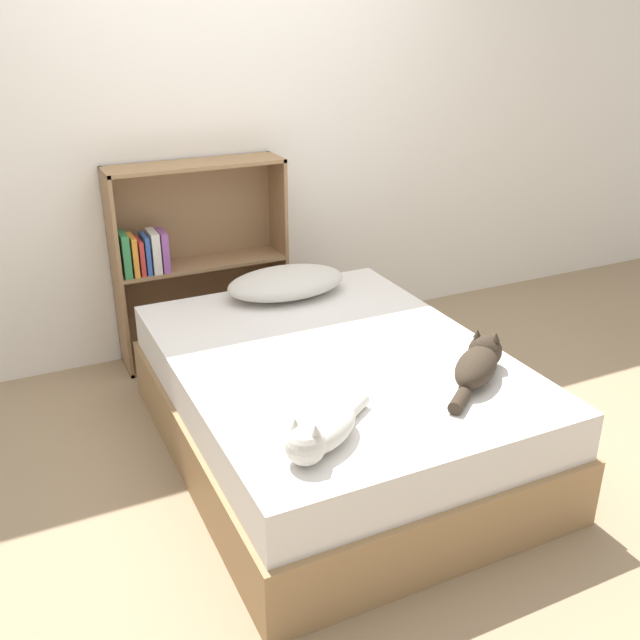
% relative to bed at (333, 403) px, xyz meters
% --- Properties ---
extents(ground_plane, '(8.00, 8.00, 0.00)m').
position_rel_bed_xyz_m(ground_plane, '(0.00, 0.00, -0.25)').
color(ground_plane, '#997F60').
extents(wall_back, '(8.00, 0.06, 2.50)m').
position_rel_bed_xyz_m(wall_back, '(0.00, 1.39, 1.00)').
color(wall_back, white).
rests_on(wall_back, ground_plane).
extents(bed, '(1.39, 1.85, 0.50)m').
position_rel_bed_xyz_m(bed, '(0.00, 0.00, 0.00)').
color(bed, '#99754C').
rests_on(bed, ground_plane).
extents(pillow, '(0.63, 0.37, 0.14)m').
position_rel_bed_xyz_m(pillow, '(0.08, 0.71, 0.33)').
color(pillow, beige).
rests_on(pillow, bed).
extents(cat_light, '(0.44, 0.35, 0.16)m').
position_rel_bed_xyz_m(cat_light, '(-0.36, -0.63, 0.31)').
color(cat_light, beige).
rests_on(cat_light, bed).
extents(cat_dark, '(0.43, 0.37, 0.16)m').
position_rel_bed_xyz_m(cat_dark, '(0.42, -0.46, 0.32)').
color(cat_dark, '#33281E').
rests_on(cat_dark, bed).
extents(bookshelf, '(0.96, 0.26, 1.13)m').
position_rel_bed_xyz_m(bookshelf, '(-0.26, 1.26, 0.33)').
color(bookshelf, '#8E6B47').
rests_on(bookshelf, ground_plane).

